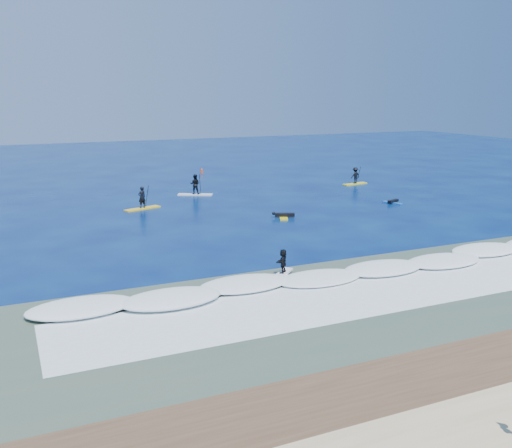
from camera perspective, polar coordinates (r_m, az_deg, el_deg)
name	(u,v)px	position (r m, az deg, el deg)	size (l,w,h in m)	color
ground	(283,232)	(40.15, 2.72, -0.79)	(160.00, 160.00, 0.00)	#031047
shallow_water	(412,295)	(28.87, 15.37, -6.87)	(90.00, 13.00, 0.01)	#3C5142
breaking_wave	(365,272)	(31.88, 10.83, -4.73)	(40.00, 6.00, 0.30)	white
whitewater	(399,289)	(29.60, 14.14, -6.31)	(34.00, 5.00, 0.02)	silver
sup_paddler_left	(142,201)	(48.68, -11.32, 2.27)	(3.24, 1.77, 2.21)	yellow
sup_paddler_center	(195,186)	(54.55, -6.12, 3.79)	(3.28, 2.26, 2.30)	silver
sup_paddler_right	(355,177)	(61.55, 9.89, 4.68)	(3.05, 1.25, 2.08)	yellow
prone_paddler_near	(284,216)	(44.65, 2.77, 0.84)	(1.70, 2.27, 0.47)	yellow
prone_paddler_far	(393,202)	(51.72, 13.50, 2.16)	(1.44, 1.91, 0.39)	#1754AE
wave_surfer	(283,263)	(30.29, 2.72, -3.90)	(1.74, 1.70, 1.38)	white
marker_buoy	(202,171)	(69.27, -5.45, 5.31)	(0.27, 0.27, 0.65)	#FB4116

